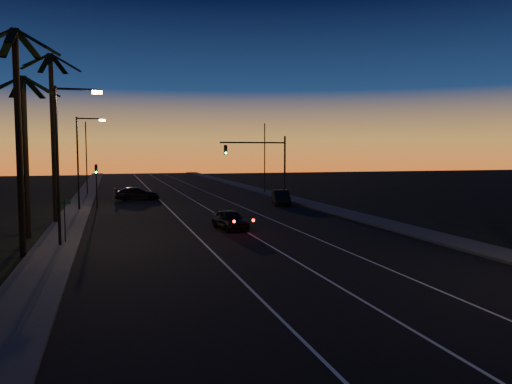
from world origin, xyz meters
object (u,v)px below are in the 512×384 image
object	(u,v)px
signal_mast	(263,157)
lead_car	(230,220)
right_car	(281,197)
cross_car	(137,194)

from	to	relation	value
signal_mast	lead_car	distance (m)	18.39
signal_mast	lead_car	world-z (taller)	signal_mast
right_car	cross_car	bearing A→B (deg)	147.65
signal_mast	right_car	size ratio (longest dim) A/B	1.52
lead_car	cross_car	size ratio (longest dim) A/B	0.92
lead_car	right_car	size ratio (longest dim) A/B	0.99
signal_mast	right_car	xyz separation A→B (m)	(1.20, -2.15, -4.04)
lead_car	cross_car	world-z (taller)	cross_car
signal_mast	lead_car	xyz separation A→B (m)	(-7.43, -16.32, -4.09)
signal_mast	cross_car	bearing A→B (deg)	152.38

